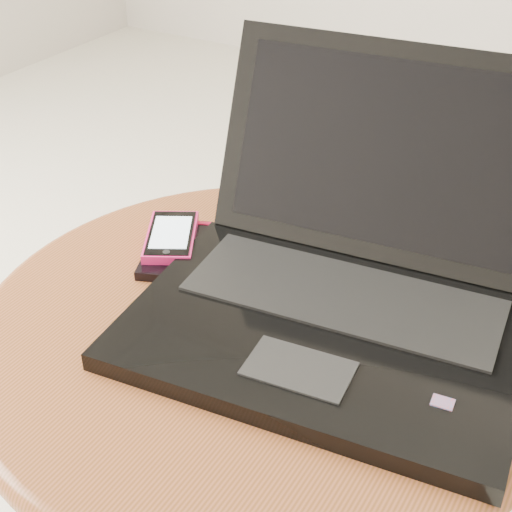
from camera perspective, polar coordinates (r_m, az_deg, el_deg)
The scene contains 4 objects.
table at distance 0.87m, azimuth 0.39°, elevation -10.14°, with size 0.62×0.62×0.49m.
laptop at distance 0.79m, azimuth 6.63°, elevation -1.62°, with size 0.43×0.41×0.24m.
phone_black at distance 0.91m, azimuth -6.05°, elevation 0.48°, with size 0.11×0.14×0.01m.
phone_pink at distance 0.91m, azimuth -6.40°, elevation 1.47°, with size 0.10×0.12×0.01m.
Camera 1 is at (0.21, -0.65, 0.98)m, focal length 53.23 mm.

